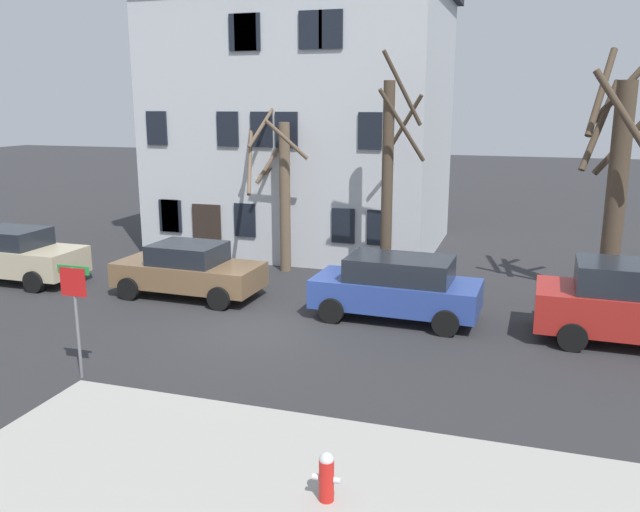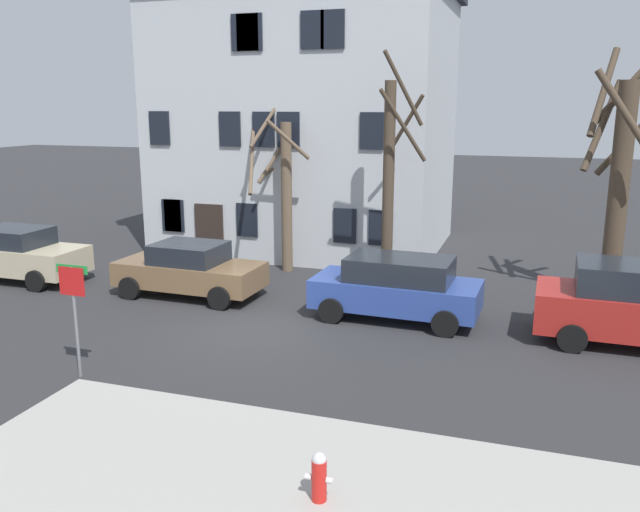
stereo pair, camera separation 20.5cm
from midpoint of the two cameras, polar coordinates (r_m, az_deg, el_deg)
The scene contains 11 objects.
ground_plane at distance 17.10m, azimuth -6.14°, elevation -6.33°, with size 120.00×120.00×0.00m, color #2D2D30.
building_main at distance 26.54m, azimuth -1.48°, elevation 13.34°, with size 11.11×8.30×11.35m.
tree_bare_near at distance 22.33m, azimuth -3.63°, elevation 6.01°, with size 2.52×2.71×6.13m.
tree_bare_mid at distance 20.08m, azimuth 5.73°, elevation 6.70°, with size 1.56×2.14×7.15m.
tree_bare_far at distance 20.56m, azimuth 24.09°, elevation 6.24°, with size 2.11×2.13×7.24m.
car_beige_sedan at distance 23.57m, azimuth -25.45°, elevation 0.09°, with size 4.71×2.09×1.74m.
car_brown_sedan at distance 20.01m, azimuth -11.66°, elevation -1.19°, with size 4.45×2.18×1.62m.
car_blue_wagon at distance 17.64m, azimuth 6.38°, elevation -2.68°, with size 4.49×2.21×1.71m.
fire_hydrant at distance 9.84m, azimuth -0.06°, elevation -18.59°, with size 0.42×0.22×0.75m.
street_sign_pole at distance 14.49m, azimuth -20.95°, elevation -3.58°, with size 0.76×0.07×2.45m.
bicycle_leaning at distance 21.59m, azimuth -9.94°, elevation -1.28°, with size 1.75×0.19×1.03m.
Camera 1 is at (6.50, -14.74, 5.70)m, focal length 36.74 mm.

